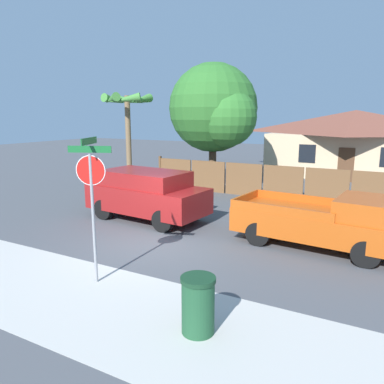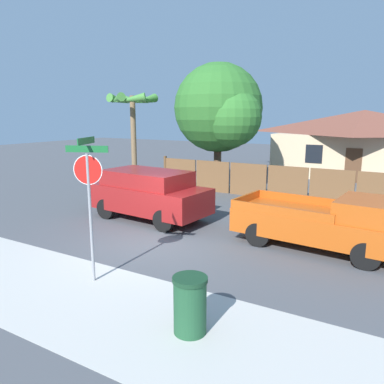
% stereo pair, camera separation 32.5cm
% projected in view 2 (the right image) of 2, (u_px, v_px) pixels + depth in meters
% --- Properties ---
extents(ground_plane, '(80.00, 80.00, 0.00)m').
position_uv_depth(ground_plane, '(155.00, 244.00, 11.45)').
color(ground_plane, '#4C4F54').
extents(sidewalk_strip, '(36.00, 3.20, 0.01)m').
position_uv_depth(sidewalk_strip, '(61.00, 290.00, 8.40)').
color(sidewalk_strip, beige).
rests_on(sidewalk_strip, ground).
extents(wooden_fence, '(15.60, 0.12, 1.67)m').
position_uv_depth(wooden_fence, '(309.00, 185.00, 16.72)').
color(wooden_fence, brown).
rests_on(wooden_fence, ground).
extents(house, '(10.78, 7.79, 4.19)m').
position_uv_depth(house, '(362.00, 141.00, 24.42)').
color(house, beige).
rests_on(house, ground).
extents(oak_tree, '(4.81, 4.58, 6.52)m').
position_uv_depth(oak_tree, '(221.00, 110.00, 19.20)').
color(oak_tree, brown).
rests_on(oak_tree, ground).
extents(palm_tree, '(2.46, 2.66, 4.95)m').
position_uv_depth(palm_tree, '(133.00, 108.00, 19.21)').
color(palm_tree, brown).
rests_on(palm_tree, ground).
extents(red_suv, '(4.71, 2.40, 1.85)m').
position_uv_depth(red_suv, '(149.00, 193.00, 13.98)').
color(red_suv, maroon).
rests_on(red_suv, ground).
extents(orange_pickup, '(4.99, 2.45, 1.63)m').
position_uv_depth(orange_pickup, '(326.00, 222.00, 10.85)').
color(orange_pickup, '#B74C14').
rests_on(orange_pickup, ground).
extents(stop_sign, '(0.92, 0.83, 3.39)m').
position_uv_depth(stop_sign, '(89.00, 185.00, 8.45)').
color(stop_sign, gray).
rests_on(stop_sign, ground).
extents(trash_bin, '(0.64, 0.64, 1.07)m').
position_uv_depth(trash_bin, '(190.00, 305.00, 6.69)').
color(trash_bin, '#1E4C2D').
rests_on(trash_bin, ground).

